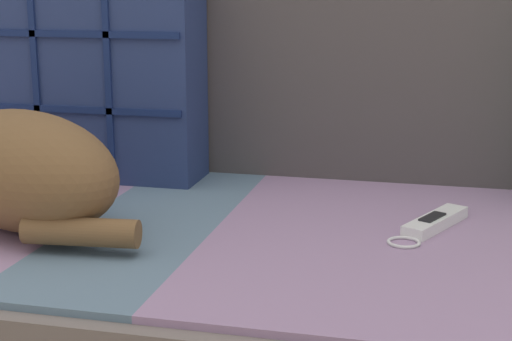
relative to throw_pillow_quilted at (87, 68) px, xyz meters
name	(u,v)px	position (x,y,z in m)	size (l,w,h in m)	color
sofa_backrest	(329,47)	(0.44, 0.15, 0.04)	(2.06, 0.14, 0.49)	#474242
throw_pillow_quilted	(87,68)	(0.00, 0.00, 0.00)	(0.44, 0.14, 0.42)	navy
sleeping_cat	(15,172)	(0.03, -0.34, -0.12)	(0.43, 0.33, 0.18)	brown
game_remote_far	(433,223)	(0.66, -0.19, -0.20)	(0.13, 0.20, 0.02)	white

